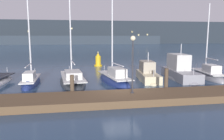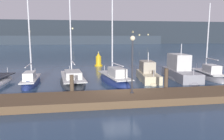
{
  "view_description": "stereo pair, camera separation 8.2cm",
  "coord_description": "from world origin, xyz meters",
  "px_view_note": "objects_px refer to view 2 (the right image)",
  "views": [
    {
      "loc": [
        -3.08,
        -14.63,
        4.05
      ],
      "look_at": [
        0.0,
        3.8,
        1.2
      ],
      "focal_mm": 35.0,
      "sensor_mm": 36.0,
      "label": 1
    },
    {
      "loc": [
        -3.0,
        -14.64,
        4.05
      ],
      "look_at": [
        0.0,
        3.8,
        1.2
      ],
      "focal_mm": 35.0,
      "sensor_mm": 36.0,
      "label": 2
    }
  ],
  "objects_px": {
    "sailboat_berth_2": "(31,82)",
    "sailboat_berth_3": "(72,82)",
    "sailboat_berth_7": "(208,76)",
    "motorboat_berth_6": "(180,74)",
    "channel_buoy": "(98,61)",
    "motorboat_berth_5": "(148,77)",
    "dock_lamppost": "(132,55)",
    "sailboat_berth_4": "(114,81)"
  },
  "relations": [
    {
      "from": "sailboat_berth_2",
      "to": "channel_buoy",
      "type": "relative_size",
      "value": 4.07
    },
    {
      "from": "sailboat_berth_4",
      "to": "motorboat_berth_6",
      "type": "bearing_deg",
      "value": 6.13
    },
    {
      "from": "sailboat_berth_4",
      "to": "dock_lamppost",
      "type": "distance_m",
      "value": 6.23
    },
    {
      "from": "sailboat_berth_4",
      "to": "sailboat_berth_7",
      "type": "height_order",
      "value": "sailboat_berth_4"
    },
    {
      "from": "sailboat_berth_4",
      "to": "sailboat_berth_2",
      "type": "bearing_deg",
      "value": 174.88
    },
    {
      "from": "sailboat_berth_2",
      "to": "dock_lamppost",
      "type": "relative_size",
      "value": 2.24
    },
    {
      "from": "sailboat_berth_3",
      "to": "sailboat_berth_4",
      "type": "relative_size",
      "value": 1.15
    },
    {
      "from": "sailboat_berth_4",
      "to": "motorboat_berth_6",
      "type": "height_order",
      "value": "sailboat_berth_4"
    },
    {
      "from": "sailboat_berth_7",
      "to": "channel_buoy",
      "type": "xyz_separation_m",
      "value": [
        -9.88,
        10.69,
        0.62
      ]
    },
    {
      "from": "sailboat_berth_3",
      "to": "motorboat_berth_5",
      "type": "height_order",
      "value": "sailboat_berth_3"
    },
    {
      "from": "channel_buoy",
      "to": "dock_lamppost",
      "type": "xyz_separation_m",
      "value": [
        0.46,
        -16.94,
        2.17
      ]
    },
    {
      "from": "motorboat_berth_6",
      "to": "dock_lamppost",
      "type": "bearing_deg",
      "value": -135.79
    },
    {
      "from": "sailboat_berth_4",
      "to": "channel_buoy",
      "type": "xyz_separation_m",
      "value": [
        -0.28,
        11.37,
        0.63
      ]
    },
    {
      "from": "dock_lamppost",
      "to": "sailboat_berth_4",
      "type": "bearing_deg",
      "value": 91.89
    },
    {
      "from": "motorboat_berth_5",
      "to": "motorboat_berth_6",
      "type": "bearing_deg",
      "value": 3.99
    },
    {
      "from": "sailboat_berth_2",
      "to": "sailboat_berth_4",
      "type": "bearing_deg",
      "value": -5.12
    },
    {
      "from": "sailboat_berth_3",
      "to": "sailboat_berth_2",
      "type": "bearing_deg",
      "value": 175.0
    },
    {
      "from": "sailboat_berth_7",
      "to": "channel_buoy",
      "type": "distance_m",
      "value": 14.57
    },
    {
      "from": "sailboat_berth_7",
      "to": "sailboat_berth_3",
      "type": "bearing_deg",
      "value": -178.52
    },
    {
      "from": "sailboat_berth_4",
      "to": "channel_buoy",
      "type": "height_order",
      "value": "sailboat_berth_4"
    },
    {
      "from": "sailboat_berth_2",
      "to": "channel_buoy",
      "type": "xyz_separation_m",
      "value": [
        6.99,
        10.72,
        0.63
      ]
    },
    {
      "from": "motorboat_berth_5",
      "to": "channel_buoy",
      "type": "relative_size",
      "value": 2.58
    },
    {
      "from": "sailboat_berth_2",
      "to": "motorboat_berth_6",
      "type": "xyz_separation_m",
      "value": [
        13.91,
        0.06,
        0.32
      ]
    },
    {
      "from": "sailboat_berth_2",
      "to": "sailboat_berth_3",
      "type": "distance_m",
      "value": 3.58
    },
    {
      "from": "dock_lamppost",
      "to": "sailboat_berth_3",
      "type": "bearing_deg",
      "value": 123.36
    },
    {
      "from": "sailboat_berth_4",
      "to": "sailboat_berth_3",
      "type": "bearing_deg",
      "value": 174.76
    },
    {
      "from": "sailboat_berth_3",
      "to": "channel_buoy",
      "type": "distance_m",
      "value": 11.57
    },
    {
      "from": "motorboat_berth_5",
      "to": "motorboat_berth_6",
      "type": "relative_size",
      "value": 0.81
    },
    {
      "from": "motorboat_berth_5",
      "to": "channel_buoy",
      "type": "height_order",
      "value": "motorboat_berth_5"
    },
    {
      "from": "sailboat_berth_7",
      "to": "channel_buoy",
      "type": "bearing_deg",
      "value": 132.73
    },
    {
      "from": "motorboat_berth_6",
      "to": "channel_buoy",
      "type": "bearing_deg",
      "value": 122.99
    },
    {
      "from": "motorboat_berth_5",
      "to": "motorboat_berth_6",
      "type": "height_order",
      "value": "motorboat_berth_6"
    },
    {
      "from": "sailboat_berth_4",
      "to": "sailboat_berth_7",
      "type": "bearing_deg",
      "value": 4.07
    },
    {
      "from": "sailboat_berth_4",
      "to": "sailboat_berth_7",
      "type": "xyz_separation_m",
      "value": [
        9.59,
        0.68,
        0.0
      ]
    },
    {
      "from": "motorboat_berth_6",
      "to": "motorboat_berth_5",
      "type": "bearing_deg",
      "value": -176.01
    },
    {
      "from": "sailboat_berth_3",
      "to": "sailboat_berth_7",
      "type": "height_order",
      "value": "sailboat_berth_3"
    },
    {
      "from": "sailboat_berth_2",
      "to": "sailboat_berth_7",
      "type": "xyz_separation_m",
      "value": [
        16.86,
        0.03,
        0.01
      ]
    },
    {
      "from": "motorboat_berth_6",
      "to": "sailboat_berth_3",
      "type": "bearing_deg",
      "value": -177.93
    },
    {
      "from": "motorboat_berth_6",
      "to": "sailboat_berth_7",
      "type": "bearing_deg",
      "value": -0.58
    },
    {
      "from": "sailboat_berth_2",
      "to": "sailboat_berth_3",
      "type": "height_order",
      "value": "sailboat_berth_3"
    },
    {
      "from": "sailboat_berth_4",
      "to": "channel_buoy",
      "type": "relative_size",
      "value": 4.25
    },
    {
      "from": "motorboat_berth_5",
      "to": "sailboat_berth_7",
      "type": "height_order",
      "value": "sailboat_berth_7"
    }
  ]
}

